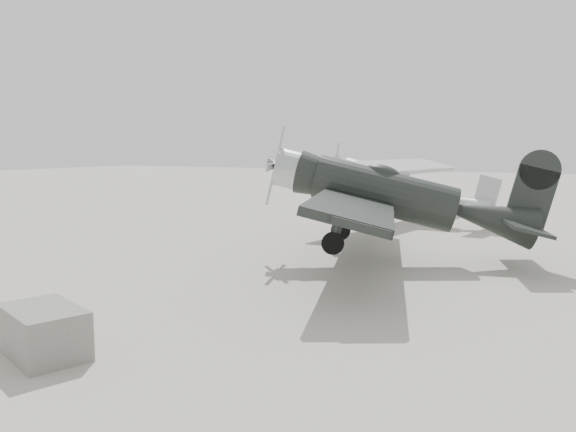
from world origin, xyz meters
name	(u,v)px	position (x,y,z in m)	size (l,w,h in m)	color
ground	(205,276)	(0.00, 0.00, 0.00)	(160.00, 160.00, 0.00)	#A49F91
lowwing_monoplane	(397,197)	(4.48, 4.72, 2.21)	(9.40, 12.90, 4.18)	black
highwing_monoplane	(401,179)	(1.67, 14.59, 2.26)	(9.11, 12.77, 3.60)	#999B9E
equipment_block	(44,332)	(1.31, -6.73, 0.46)	(1.82, 1.14, 0.91)	slate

